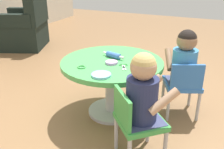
{
  "coord_description": "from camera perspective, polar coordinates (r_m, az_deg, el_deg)",
  "views": [
    {
      "loc": [
        -1.86,
        -0.83,
        1.28
      ],
      "look_at": [
        0.0,
        0.0,
        0.39
      ],
      "focal_mm": 40.35,
      "sensor_mm": 36.0,
      "label": 1
    }
  ],
  "objects": [
    {
      "name": "ground_plane",
      "position": [
        2.4,
        0.0,
        -8.45
      ],
      "size": [
        10.0,
        10.0,
        0.0
      ],
      "primitive_type": "plane",
      "color": "olive"
    },
    {
      "name": "craft_table",
      "position": [
        2.22,
        0.0,
        0.14
      ],
      "size": [
        0.89,
        0.89,
        0.51
      ],
      "color": "silver",
      "rests_on": "ground"
    },
    {
      "name": "child_chair_left",
      "position": [
        1.74,
        5.44,
        -10.47
      ],
      "size": [
        0.42,
        0.42,
        0.54
      ],
      "color": "#B7B7BC",
      "rests_on": "ground"
    },
    {
      "name": "seated_child_left",
      "position": [
        1.64,
        7.02,
        -3.63
      ],
      "size": [
        0.43,
        0.44,
        0.51
      ],
      "color": "#3F4772",
      "rests_on": "ground"
    },
    {
      "name": "child_chair_right",
      "position": [
        2.3,
        15.71,
        -2.25
      ],
      "size": [
        0.39,
        0.39,
        0.54
      ],
      "color": "#B7B7BC",
      "rests_on": "ground"
    },
    {
      "name": "seated_child_right",
      "position": [
        2.25,
        16.1,
        3.38
      ],
      "size": [
        0.42,
        0.38,
        0.51
      ],
      "color": "#3F4772",
      "rests_on": "ground"
    },
    {
      "name": "armchair_dark",
      "position": [
        4.43,
        -19.22,
        9.78
      ],
      "size": [
        0.92,
        0.93,
        0.85
      ],
      "color": "black",
      "rests_on": "ground"
    },
    {
      "name": "rolling_pin",
      "position": [
        2.24,
        0.34,
        4.4
      ],
      "size": [
        0.09,
        0.23,
        0.05
      ],
      "color": "#3F72CC",
      "rests_on": "craft_table"
    },
    {
      "name": "craft_scissors",
      "position": [
        2.06,
        2.63,
        1.93
      ],
      "size": [
        0.14,
        0.11,
        0.01
      ],
      "color": "silver",
      "rests_on": "craft_table"
    },
    {
      "name": "playdough_blob_0",
      "position": [
        1.87,
        -2.46,
        -0.11
      ],
      "size": [
        0.15,
        0.15,
        0.02
      ],
      "primitive_type": "cylinder",
      "color": "#8CCCF2",
      "rests_on": "craft_table"
    },
    {
      "name": "playdough_blob_1",
      "position": [
        2.11,
        -0.11,
        2.74
      ],
      "size": [
        0.1,
        0.1,
        0.02
      ],
      "primitive_type": "cylinder",
      "color": "#CC99E5",
      "rests_on": "craft_table"
    },
    {
      "name": "cookie_cutter_0",
      "position": [
        2.29,
        1.35,
        4.37
      ],
      "size": [
        0.05,
        0.05,
        0.01
      ],
      "primitive_type": "torus",
      "color": "red",
      "rests_on": "craft_table"
    },
    {
      "name": "cookie_cutter_1",
      "position": [
        2.04,
        -6.95,
        1.71
      ],
      "size": [
        0.07,
        0.07,
        0.01
      ],
      "primitive_type": "torus",
      "color": "#4CB259",
      "rests_on": "craft_table"
    }
  ]
}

